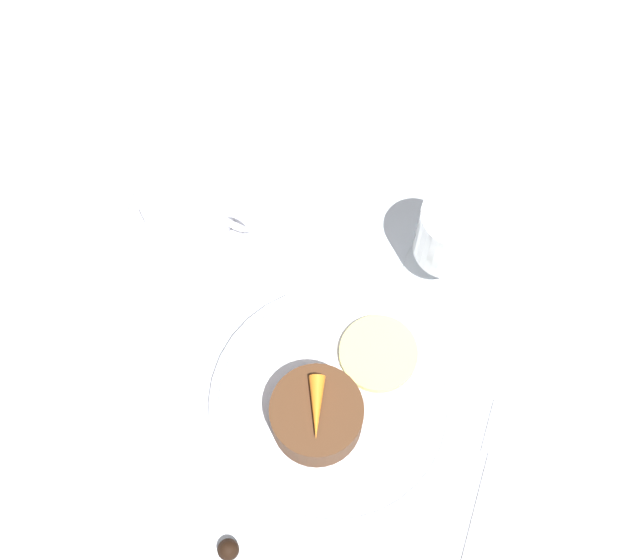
{
  "coord_description": "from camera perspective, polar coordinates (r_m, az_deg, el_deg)",
  "views": [
    {
      "loc": [
        0.07,
        -0.22,
        0.81
      ],
      "look_at": [
        -0.05,
        0.07,
        0.04
      ],
      "focal_mm": 50.0,
      "sensor_mm": 36.0,
      "label": 1
    }
  ],
  "objects": [
    {
      "name": "saucer",
      "position": [
        0.9,
        -8.31,
        3.95
      ],
      "size": [
        0.14,
        0.14,
        0.01
      ],
      "color": "white",
      "rests_on": "ground_plane"
    },
    {
      "name": "spoon",
      "position": [
        0.88,
        -5.82,
        2.84
      ],
      "size": [
        0.08,
        0.09,
        0.0
      ],
      "color": "silver",
      "rests_on": "saucer"
    },
    {
      "name": "fork",
      "position": [
        0.83,
        10.7,
        -12.08
      ],
      "size": [
        0.03,
        0.18,
        0.01
      ],
      "color": "silver",
      "rests_on": "ground_plane"
    },
    {
      "name": "ground_plane",
      "position": [
        0.84,
        1.16,
        -6.11
      ],
      "size": [
        3.0,
        3.0,
        0.0
      ],
      "primitive_type": "plane",
      "color": "white"
    },
    {
      "name": "dinner_plate",
      "position": [
        0.82,
        0.85,
        -7.93
      ],
      "size": [
        0.23,
        0.23,
        0.01
      ],
      "color": "white",
      "rests_on": "ground_plane"
    },
    {
      "name": "coffee_cup",
      "position": [
        0.87,
        -8.5,
        4.92
      ],
      "size": [
        0.11,
        0.09,
        0.06
      ],
      "color": "white",
      "rests_on": "saucer"
    },
    {
      "name": "chocolate_truffle",
      "position": [
        0.81,
        -5.89,
        -16.79
      ],
      "size": [
        0.02,
        0.02,
        0.02
      ],
      "color": "black",
      "rests_on": "ground_plane"
    },
    {
      "name": "dessert_cake",
      "position": [
        0.79,
        -0.45,
        -8.6
      ],
      "size": [
        0.08,
        0.08,
        0.05
      ],
      "color": "#4C2D19",
      "rests_on": "dinner_plate"
    },
    {
      "name": "wine_glass",
      "position": [
        0.82,
        8.31,
        2.79
      ],
      "size": [
        0.07,
        0.07,
        0.12
      ],
      "color": "silver",
      "rests_on": "ground_plane"
    },
    {
      "name": "carrot_garnish",
      "position": [
        0.76,
        -0.46,
        -8.06
      ],
      "size": [
        0.03,
        0.06,
        0.01
      ],
      "color": "orange",
      "rests_on": "dessert_cake"
    },
    {
      "name": "pineapple_slice",
      "position": [
        0.83,
        3.76,
        -4.72
      ],
      "size": [
        0.07,
        0.07,
        0.01
      ],
      "color": "#EFE075",
      "rests_on": "dinner_plate"
    }
  ]
}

